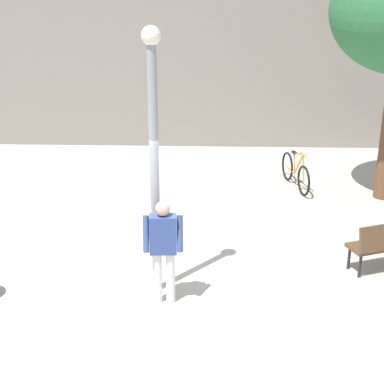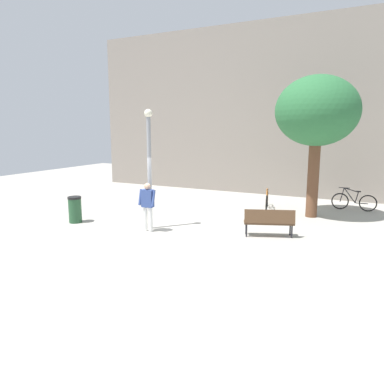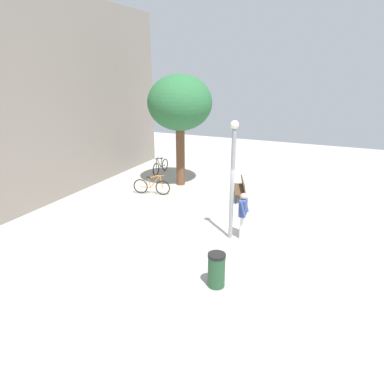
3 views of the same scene
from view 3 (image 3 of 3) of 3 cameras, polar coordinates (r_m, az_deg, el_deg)
ground_plane at (r=13.04m, az=5.25°, el=-6.31°), size 36.00×36.00×0.00m
building_facade at (r=16.93m, az=-25.15°, el=13.45°), size 17.52×2.00×8.83m
lamppost at (r=11.70m, az=6.66°, el=3.10°), size 0.28×0.28×4.12m
person_by_lamppost at (r=12.20m, az=8.30°, el=-3.33°), size 0.60×0.30×1.67m
park_bench at (r=16.14m, az=7.95°, el=0.77°), size 1.66×1.01×0.92m
plaza_tree at (r=17.39m, az=-2.00°, el=14.18°), size 3.14×3.14×5.47m
bicycle_orange at (r=16.72m, az=-6.58°, el=0.91°), size 0.45×1.78×0.97m
bicycle_black at (r=20.21m, az=-5.17°, el=4.19°), size 1.81×0.09×0.97m
trash_bin at (r=9.71m, az=4.01°, el=-12.57°), size 0.49×0.49×0.98m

